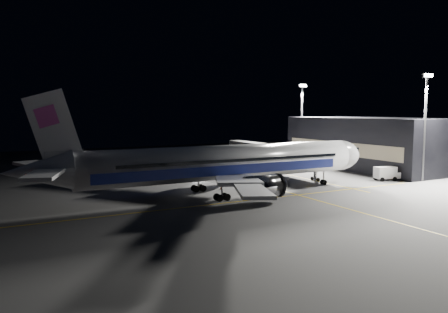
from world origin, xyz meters
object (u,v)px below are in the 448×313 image
airliner (220,163)px  baggage_tug (197,175)px  floodlight_mast_south (425,117)px  safety_cone_a (221,187)px  floodlight_mast_north (302,115)px  service_truck (387,173)px  safety_cone_c (152,184)px  safety_cone_b (218,180)px  jet_bridge (275,152)px

airliner → baggage_tug: airliner is taller
floodlight_mast_south → safety_cone_a: 41.79m
airliner → floodlight_mast_north: (41.08, 31.99, 7.21)m
baggage_tug → service_truck: bearing=-16.0°
safety_cone_c → floodlight_mast_north: bearing=20.7°
safety_cone_b → safety_cone_c: (-13.01, 1.25, 0.08)m
service_truck → baggage_tug: service_truck is taller
safety_cone_a → safety_cone_b: safety_cone_a is taller
safety_cone_b → safety_cone_c: bearing=174.5°
floodlight_mast_north → floodlight_mast_south: (0.00, -38.00, 0.00)m
floodlight_mast_south → safety_cone_b: 41.45m
service_truck → baggage_tug: bearing=160.3°
safety_cone_c → safety_cone_a: bearing=-45.2°
jet_bridge → floodlight_mast_north: size_ratio=1.66×
service_truck → safety_cone_b: bearing=164.7°
jet_bridge → floodlight_mast_south: bearing=-53.2°
floodlight_mast_south → baggage_tug: size_ratio=7.41×
floodlight_mast_north → safety_cone_b: size_ratio=40.05×
floodlight_mast_north → floodlight_mast_south: bearing=-90.0°
service_truck → floodlight_mast_north: bearing=92.3°
safety_cone_c → jet_bridge: bearing=7.9°
service_truck → safety_cone_a: service_truck is taller
jet_bridge → service_truck: jet_bridge is taller
airliner → baggage_tug: bearing=78.5°
floodlight_mast_south → service_truck: (-5.21, 3.92, -10.92)m
airliner → baggage_tug: size_ratio=22.00×
floodlight_mast_north → service_truck: size_ratio=3.69×
floodlight_mast_north → safety_cone_a: 48.95m
floodlight_mast_north → baggage_tug: 42.06m
floodlight_mast_north → airliner: bearing=-142.1°
floodlight_mast_north → floodlight_mast_south: 38.00m
floodlight_mast_south → safety_cone_a: bearing=164.9°
jet_bridge → safety_cone_b: bearing=-162.2°
floodlight_mast_south → safety_cone_a: (-38.62, 10.45, -12.06)m
service_truck → safety_cone_c: 45.68m
floodlight_mast_south → baggage_tug: bearing=148.4°
floodlight_mast_north → service_truck: floodlight_mast_north is taller
baggage_tug → safety_cone_c: 10.90m
jet_bridge → safety_cone_c: size_ratio=51.01×
safety_cone_c → floodlight_mast_south: bearing=-22.5°
jet_bridge → safety_cone_c: bearing=-172.1°
safety_cone_a → safety_cone_c: 13.30m
floodlight_mast_north → baggage_tug: size_ratio=7.41×
jet_bridge → safety_cone_b: (-16.99, -5.44, -4.32)m
jet_bridge → floodlight_mast_north: floodlight_mast_north is taller
airliner → safety_cone_b: 14.84m
floodlight_mast_north → floodlight_mast_south: size_ratio=1.00×
jet_bridge → service_truck: (12.79, -20.15, -3.13)m
airliner → jet_bridge: 29.31m
floodlight_mast_north → safety_cone_c: size_ratio=30.70×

